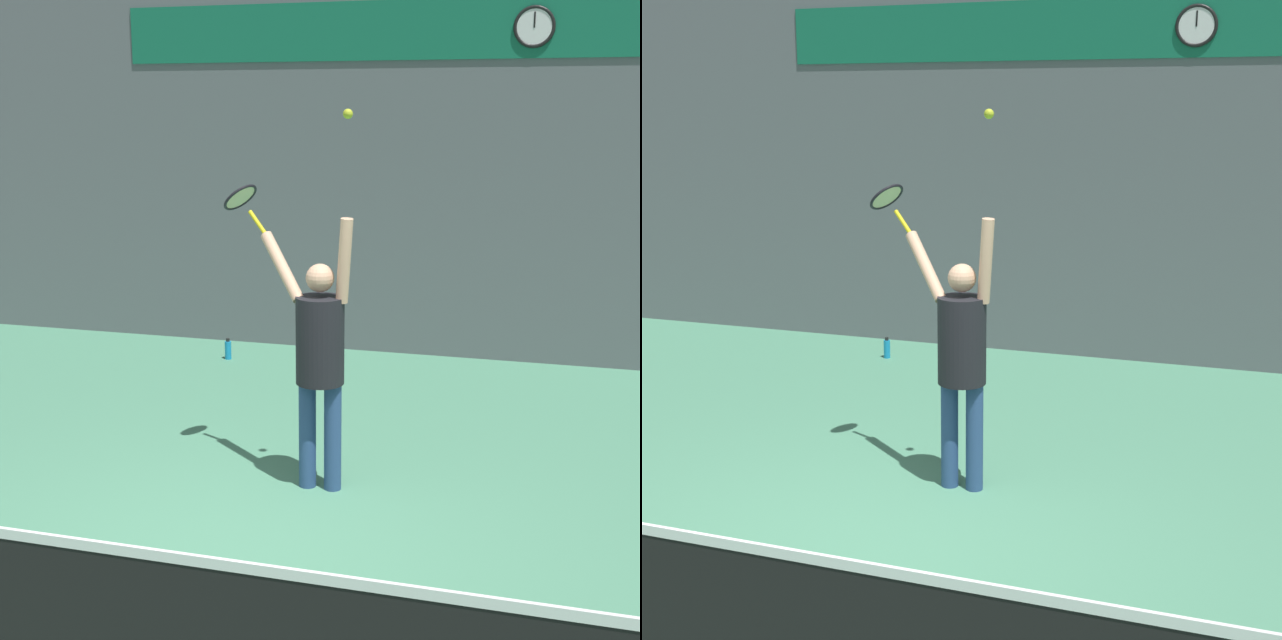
% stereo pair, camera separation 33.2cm
% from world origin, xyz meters
% --- Properties ---
extents(ground_plane, '(18.00, 18.00, 0.00)m').
position_xyz_m(ground_plane, '(0.00, 0.00, 0.00)').
color(ground_plane, '#4C8C6B').
extents(back_wall, '(18.00, 0.10, 5.00)m').
position_xyz_m(back_wall, '(0.00, 5.35, 2.50)').
color(back_wall, slate).
rests_on(back_wall, ground_plane).
extents(sponsor_banner, '(6.20, 0.02, 0.63)m').
position_xyz_m(sponsor_banner, '(0.00, 5.29, 3.62)').
color(sponsor_banner, '#146B4C').
extents(scoreboard_clock, '(0.43, 0.04, 0.43)m').
position_xyz_m(scoreboard_clock, '(1.51, 5.27, 3.62)').
color(scoreboard_clock, white).
extents(court_net, '(7.20, 0.07, 1.06)m').
position_xyz_m(court_net, '(0.00, -1.47, 0.50)').
color(court_net, '#333333').
rests_on(court_net, ground_plane).
extents(tennis_player, '(0.82, 0.51, 2.05)m').
position_xyz_m(tennis_player, '(0.28, 1.40, 1.06)').
color(tennis_player, '#2D4C7F').
rests_on(tennis_player, ground_plane).
extents(tennis_racket, '(0.41, 0.36, 0.39)m').
position_xyz_m(tennis_racket, '(-0.44, 1.76, 2.12)').
color(tennis_racket, yellow).
extents(tennis_ball, '(0.07, 0.07, 0.07)m').
position_xyz_m(tennis_ball, '(0.50, 1.33, 2.76)').
color(tennis_ball, '#CCDB2D').
extents(water_bottle, '(0.07, 0.07, 0.24)m').
position_xyz_m(water_bottle, '(-1.68, 4.52, 0.11)').
color(water_bottle, '#198CCC').
rests_on(water_bottle, ground_plane).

